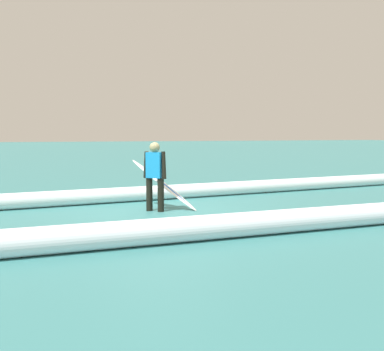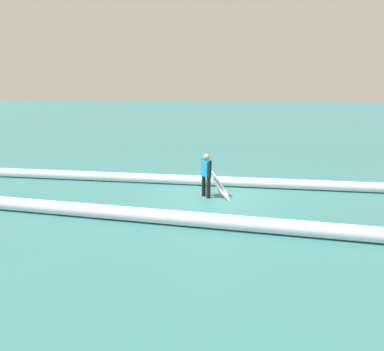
{
  "view_description": "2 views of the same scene",
  "coord_description": "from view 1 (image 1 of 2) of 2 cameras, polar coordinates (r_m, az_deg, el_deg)",
  "views": [
    {
      "loc": [
        2.62,
        8.67,
        1.66
      ],
      "look_at": [
        0.02,
        1.74,
        0.94
      ],
      "focal_mm": 39.59,
      "sensor_mm": 36.0,
      "label": 1
    },
    {
      "loc": [
        -1.93,
        11.47,
        3.63
      ],
      "look_at": [
        0.44,
        0.98,
        0.99
      ],
      "focal_mm": 33.58,
      "sensor_mm": 36.0,
      "label": 2
    }
  ],
  "objects": [
    {
      "name": "wave_crest_foreground",
      "position": [
        10.79,
        -4.55,
        -2.31
      ],
      "size": [
        19.7,
        1.55,
        0.36
      ],
      "primitive_type": "cylinder",
      "rotation": [
        0.0,
        1.57,
        0.06
      ],
      "color": "white",
      "rests_on": "ground_plane"
    },
    {
      "name": "surfer",
      "position": [
        9.12,
        -5.03,
        0.38
      ],
      "size": [
        0.4,
        0.49,
        1.49
      ],
      "rotation": [
        0.0,
        0.0,
        2.37
      ],
      "color": "black",
      "rests_on": "ground_plane"
    },
    {
      "name": "ground_plane",
      "position": [
        9.2,
        -3.71,
        -4.82
      ],
      "size": [
        180.52,
        180.52,
        0.0
      ],
      "primitive_type": "plane",
      "color": "#367879"
    },
    {
      "name": "surfboard",
      "position": [
        9.5,
        -3.85,
        -1.23
      ],
      "size": [
        1.34,
        1.35,
        1.1
      ],
      "color": "white",
      "rests_on": "ground_plane"
    },
    {
      "name": "wave_crest_midground",
      "position": [
        7.26,
        11.24,
        -6.14
      ],
      "size": [
        16.8,
        0.58,
        0.4
      ],
      "primitive_type": "cylinder",
      "rotation": [
        0.0,
        1.57,
        -0.01
      ],
      "color": "white",
      "rests_on": "ground_plane"
    }
  ]
}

